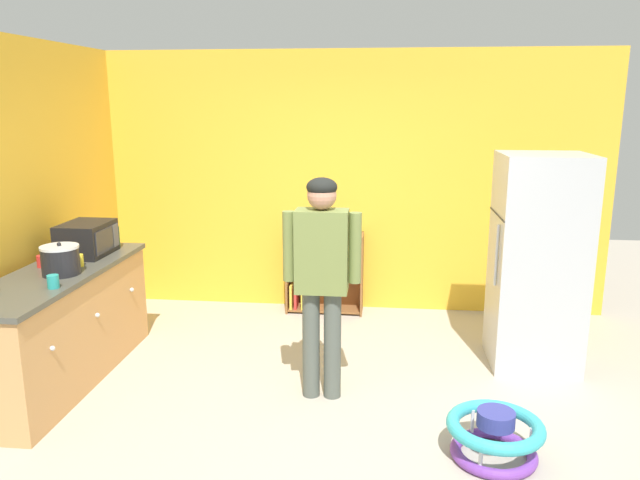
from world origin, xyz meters
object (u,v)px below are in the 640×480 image
(kitchen_counter, at_px, (61,326))
(yellow_cup, at_px, (78,260))
(refrigerator, at_px, (537,262))
(green_glass_bottle, at_px, (116,235))
(baby_walker, at_px, (495,435))
(clear_bottle, at_px, (86,235))
(microwave, at_px, (87,239))
(bookshelf, at_px, (320,277))
(teal_cup, at_px, (53,282))
(red_cup, at_px, (42,261))
(standing_person, at_px, (322,268))
(crock_pot, at_px, (60,260))

(kitchen_counter, height_order, yellow_cup, yellow_cup)
(refrigerator, height_order, green_glass_bottle, refrigerator)
(baby_walker, bearing_deg, clear_bottle, 154.87)
(microwave, relative_size, clear_bottle, 1.95)
(kitchen_counter, relative_size, baby_walker, 3.32)
(baby_walker, relative_size, clear_bottle, 2.46)
(bookshelf, distance_m, teal_cup, 2.86)
(kitchen_counter, relative_size, microwave, 4.18)
(green_glass_bottle, distance_m, red_cup, 0.80)
(microwave, distance_m, yellow_cup, 0.39)
(standing_person, height_order, red_cup, standing_person)
(bookshelf, bearing_deg, refrigerator, -30.01)
(crock_pot, relative_size, red_cup, 2.98)
(refrigerator, relative_size, bookshelf, 2.09)
(clear_bottle, relative_size, red_cup, 2.59)
(green_glass_bottle, height_order, teal_cup, green_glass_bottle)
(refrigerator, bearing_deg, green_glass_bottle, 178.29)
(yellow_cup, bearing_deg, green_glass_bottle, 89.89)
(refrigerator, xyz_separation_m, baby_walker, (-0.55, -1.51, -0.73))
(refrigerator, height_order, teal_cup, refrigerator)
(bookshelf, relative_size, microwave, 1.77)
(yellow_cup, bearing_deg, teal_cup, -79.08)
(kitchen_counter, relative_size, bookshelf, 2.36)
(microwave, bearing_deg, standing_person, -15.67)
(crock_pot, distance_m, yellow_cup, 0.25)
(teal_cup, bearing_deg, clear_bottle, 107.01)
(standing_person, bearing_deg, crock_pot, -179.53)
(baby_walker, distance_m, yellow_cup, 3.37)
(clear_bottle, xyz_separation_m, yellow_cup, (0.27, -0.67, -0.05))
(bookshelf, bearing_deg, green_glass_bottle, -150.03)
(microwave, xyz_separation_m, teal_cup, (0.21, -0.93, -0.09))
(refrigerator, distance_m, green_glass_bottle, 3.69)
(standing_person, height_order, microwave, standing_person)
(kitchen_counter, distance_m, crock_pot, 0.57)
(bookshelf, xyz_separation_m, crock_pot, (-1.76, -1.94, 0.65))
(yellow_cup, bearing_deg, bookshelf, 44.13)
(refrigerator, height_order, yellow_cup, refrigerator)
(red_cup, distance_m, teal_cup, 0.65)
(refrigerator, distance_m, crock_pot, 3.79)
(refrigerator, relative_size, red_cup, 18.74)
(crock_pot, height_order, teal_cup, crock_pot)
(baby_walker, bearing_deg, refrigerator, 70.01)
(microwave, bearing_deg, baby_walker, -21.74)
(green_glass_bottle, bearing_deg, microwave, -107.66)
(yellow_cup, bearing_deg, kitchen_counter, -120.30)
(crock_pot, bearing_deg, bookshelf, 47.70)
(bookshelf, xyz_separation_m, clear_bottle, (-2.02, -1.03, 0.63))
(baby_walker, height_order, microwave, microwave)
(bookshelf, bearing_deg, standing_person, -83.28)
(baby_walker, xyz_separation_m, yellow_cup, (-3.14, 0.93, 0.79))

